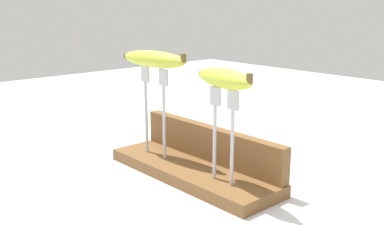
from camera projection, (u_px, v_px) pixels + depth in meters
The scene contains 7 objects.
ground_plane at pixel (192, 177), 0.97m from camera, with size 3.00×3.00×0.00m, color silver.
wooden_board at pixel (192, 171), 0.97m from camera, with size 0.42×0.13×0.03m, color brown.
board_backstop at pixel (211, 143), 0.99m from camera, with size 0.41×0.03×0.08m, color brown.
fork_stand_left at pixel (155, 104), 1.00m from camera, with size 0.09×0.01×0.20m.
fork_stand_right at pixel (224, 127), 0.85m from camera, with size 0.07×0.01×0.18m.
banana_raised_left at pixel (154, 59), 0.98m from camera, with size 0.19×0.06×0.04m.
banana_raised_right at pixel (224, 78), 0.83m from camera, with size 0.15×0.06×0.04m.
Camera 1 is at (0.68, -0.61, 0.36)m, focal length 42.53 mm.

